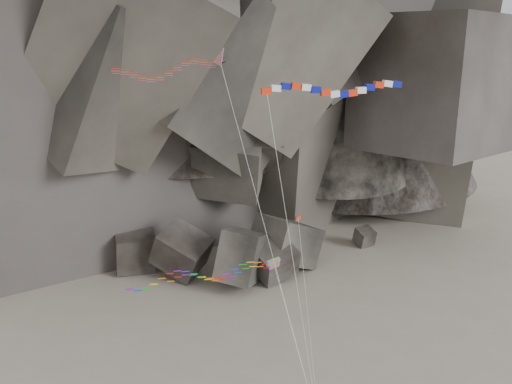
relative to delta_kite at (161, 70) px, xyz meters
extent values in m
cube|color=#47423F|center=(35.79, 35.49, -31.23)|extent=(3.40, 4.00, 3.57)
cube|color=#47423F|center=(16.77, 25.93, -30.45)|extent=(7.79, 8.92, 7.40)
cube|color=#47423F|center=(4.10, 29.76, -29.96)|extent=(10.00, 10.17, 8.84)
cube|color=#47423F|center=(19.94, 29.44, -29.43)|extent=(12.63, 11.26, 9.14)
cube|color=#47423F|center=(-2.66, 34.75, -29.75)|extent=(6.41, 7.59, 6.94)
cube|color=#47423F|center=(11.94, 24.85, -28.97)|extent=(9.34, 9.67, 9.40)
cube|color=#47423F|center=(11.79, 24.75, -31.64)|extent=(3.75, 4.33, 3.21)
cylinder|color=silver|center=(8.36, -4.69, -15.05)|extent=(7.12, 7.78, 31.86)
cube|color=red|center=(8.05, -3.94, -1.56)|extent=(0.79, 0.53, 0.52)
cube|color=white|center=(8.86, -3.97, -1.35)|extent=(0.83, 0.53, 0.58)
cube|color=navy|center=(9.68, -4.05, -1.21)|extent=(0.85, 0.53, 0.62)
cube|color=red|center=(10.50, -4.16, -1.19)|extent=(0.85, 0.53, 0.62)
cube|color=white|center=(11.31, -4.27, -1.31)|extent=(0.83, 0.53, 0.59)
cube|color=navy|center=(12.13, -4.36, -1.51)|extent=(0.80, 0.53, 0.54)
cube|color=red|center=(12.94, -4.40, -1.73)|extent=(0.82, 0.53, 0.57)
cube|color=white|center=(13.76, -4.40, -1.89)|extent=(0.84, 0.53, 0.61)
cube|color=navy|center=(14.57, -4.34, -1.94)|extent=(0.85, 0.53, 0.63)
cube|color=red|center=(15.39, -4.25, -1.86)|extent=(0.84, 0.53, 0.60)
cube|color=white|center=(16.21, -4.15, -1.67)|extent=(0.81, 0.53, 0.55)
cube|color=navy|center=(17.02, -4.06, -1.44)|extent=(0.81, 0.53, 0.56)
cube|color=red|center=(17.84, -4.01, -1.26)|extent=(0.84, 0.53, 0.61)
cube|color=white|center=(18.65, -4.02, -1.18)|extent=(0.85, 0.53, 0.63)
cube|color=navy|center=(19.47, -4.07, -1.24)|extent=(0.84, 0.53, 0.61)
cylinder|color=silver|center=(9.97, -6.36, -16.27)|extent=(3.89, 4.45, 29.43)
cube|color=#B9DE0C|center=(9.54, -1.24, -17.75)|extent=(1.41, 0.93, 0.79)
cube|color=#0CB219|center=(9.54, -1.43, -18.05)|extent=(1.18, 0.72, 0.54)
cylinder|color=silver|center=(10.72, -4.90, -24.37)|extent=(2.39, 7.36, 13.25)
cube|color=red|center=(12.35, 0.18, -14.10)|extent=(0.55, 0.35, 0.39)
cube|color=navy|center=(12.15, 0.19, -14.10)|extent=(0.22, 0.16, 0.40)
cylinder|color=silver|center=(12.12, -4.19, -22.54)|extent=(0.47, 8.76, 16.89)
camera|label=1|loc=(-3.63, -48.93, 3.26)|focal=40.00mm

